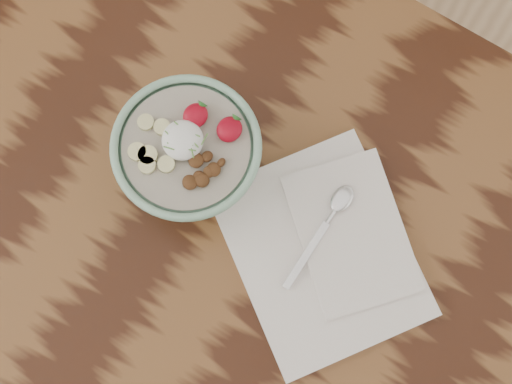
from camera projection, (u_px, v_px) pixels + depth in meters
table at (178, 222)px, 106.32cm from camera, size 160.00×90.00×75.00cm
breakfast_bowl at (189, 155)px, 92.23cm from camera, size 19.01×19.01×12.69cm
napkin at (327, 248)px, 95.44cm from camera, size 35.50×34.19×1.70cm
spoon at (333, 213)px, 95.07cm from camera, size 2.81×16.27×0.85cm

